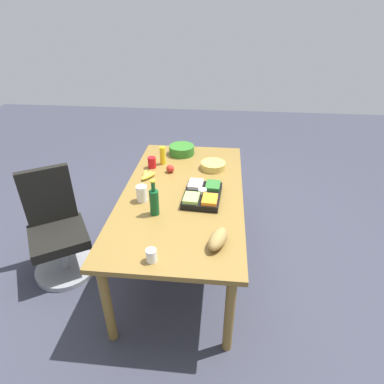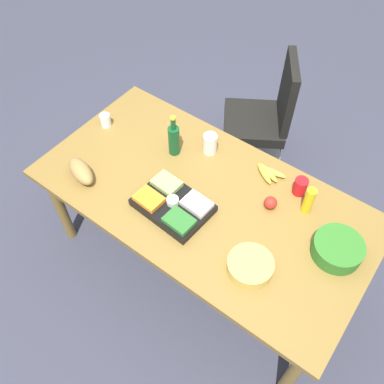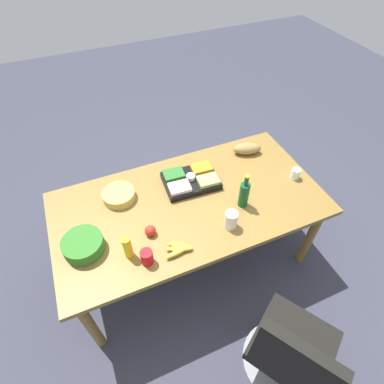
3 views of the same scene
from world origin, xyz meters
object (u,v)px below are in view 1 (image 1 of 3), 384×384
object	(u,v)px
chip_bowl	(213,166)
office_chair	(58,236)
conference_table	(183,199)
veggie_tray	(202,194)
wine_bottle	(154,201)
mustard_bottle	(163,156)
apple_red	(170,169)
salad_bowl	(182,150)
bread_loaf	(218,239)
mayo_jar	(142,194)
banana_bunch	(147,175)
red_solo_cup	(152,162)
paper_cup	(151,255)

from	to	relation	value
chip_bowl	office_chair	bearing A→B (deg)	116.97
conference_table	veggie_tray	size ratio (longest dim) A/B	4.60
conference_table	wine_bottle	distance (m)	0.44
mustard_bottle	apple_red	distance (m)	0.21
salad_bowl	office_chair	bearing A→B (deg)	135.07
office_chair	apple_red	size ratio (longest dim) A/B	12.87
office_chair	apple_red	distance (m)	1.20
bread_loaf	conference_table	bearing A→B (deg)	25.66
mustard_bottle	mayo_jar	size ratio (longest dim) A/B	1.32
banana_bunch	mayo_jar	size ratio (longest dim) A/B	1.47
banana_bunch	salad_bowl	xyz separation A→B (m)	(0.57, -0.26, 0.02)
salad_bowl	red_solo_cup	bearing A→B (deg)	144.48
salad_bowl	apple_red	size ratio (longest dim) A/B	3.52
mustard_bottle	paper_cup	xyz separation A→B (m)	(-1.41, -0.18, -0.05)
veggie_tray	chip_bowl	world-z (taller)	veggie_tray
conference_table	office_chair	xyz separation A→B (m)	(-0.22, 1.12, -0.33)
apple_red	mayo_jar	xyz separation A→B (m)	(-0.53, 0.15, 0.03)
veggie_tray	banana_bunch	bearing A→B (deg)	59.95
office_chair	mayo_jar	xyz separation A→B (m)	(0.04, -0.80, 0.48)
apple_red	wine_bottle	bearing A→B (deg)	179.26
conference_table	red_solo_cup	size ratio (longest dim) A/B	18.33
conference_table	paper_cup	world-z (taller)	paper_cup
salad_bowl	paper_cup	size ratio (longest dim) A/B	2.97
mustard_bottle	mayo_jar	world-z (taller)	mustard_bottle
chip_bowl	mayo_jar	xyz separation A→B (m)	(-0.65, 0.56, 0.04)
wine_bottle	mayo_jar	size ratio (longest dim) A/B	2.16
conference_table	salad_bowl	distance (m)	0.81
banana_bunch	red_solo_cup	xyz separation A→B (m)	(0.21, -0.00, 0.03)
wine_bottle	chip_bowl	world-z (taller)	wine_bottle
veggie_tray	apple_red	distance (m)	0.56
conference_table	chip_bowl	world-z (taller)	chip_bowl
red_solo_cup	office_chair	bearing A→B (deg)	131.01
conference_table	paper_cup	xyz separation A→B (m)	(-0.88, 0.09, 0.12)
conference_table	mayo_jar	distance (m)	0.39
veggie_tray	wine_bottle	bearing A→B (deg)	127.27
red_solo_cup	apple_red	xyz separation A→B (m)	(-0.08, -0.20, -0.02)
chip_bowl	apple_red	xyz separation A→B (m)	(-0.12, 0.41, 0.00)
paper_cup	bread_loaf	bearing A→B (deg)	-64.22
mustard_bottle	mayo_jar	bearing A→B (deg)	176.16
banana_bunch	conference_table	bearing A→B (deg)	-121.92
mustard_bottle	office_chair	bearing A→B (deg)	131.50
bread_loaf	mustard_bottle	bearing A→B (deg)	26.12
wine_bottle	banana_bunch	size ratio (longest dim) A/B	1.47
mustard_bottle	conference_table	bearing A→B (deg)	-153.31
wine_bottle	red_solo_cup	distance (m)	0.82
banana_bunch	apple_red	distance (m)	0.24
chip_bowl	red_solo_cup	world-z (taller)	red_solo_cup
bread_loaf	mayo_jar	distance (m)	0.81
chip_bowl	salad_bowl	bearing A→B (deg)	47.86
red_solo_cup	banana_bunch	bearing A→B (deg)	178.82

